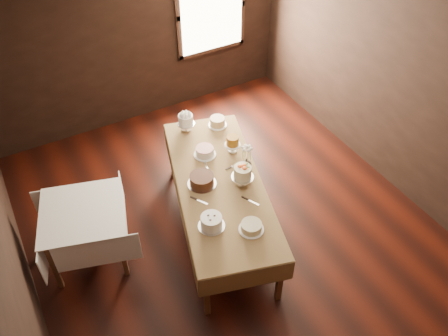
# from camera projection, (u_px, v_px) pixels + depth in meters

# --- Properties ---
(floor) EXTENTS (5.00, 6.00, 0.01)m
(floor) POSITION_uv_depth(u_px,v_px,m) (231.00, 229.00, 6.16)
(floor) COLOR black
(floor) RESTS_ON ground
(ceiling) EXTENTS (5.00, 6.00, 0.01)m
(ceiling) POSITION_uv_depth(u_px,v_px,m) (234.00, 35.00, 4.26)
(ceiling) COLOR beige
(ceiling) RESTS_ON wall_back
(wall_back) EXTENTS (5.00, 0.02, 2.80)m
(wall_back) POSITION_uv_depth(u_px,v_px,m) (136.00, 40.00, 7.13)
(wall_back) COLOR black
(wall_back) RESTS_ON ground
(wall_left) EXTENTS (0.02, 6.00, 2.80)m
(wall_left) POSITION_uv_depth(u_px,v_px,m) (2.00, 234.00, 4.32)
(wall_left) COLOR black
(wall_left) RESTS_ON ground
(wall_right) EXTENTS (0.02, 6.00, 2.80)m
(wall_right) POSITION_uv_depth(u_px,v_px,m) (395.00, 90.00, 6.10)
(wall_right) COLOR black
(wall_right) RESTS_ON ground
(window) EXTENTS (1.10, 0.05, 1.30)m
(window) POSITION_uv_depth(u_px,v_px,m) (212.00, 11.00, 7.42)
(window) COLOR #FFEABF
(window) RESTS_ON wall_back
(display_table) EXTENTS (1.72, 2.82, 0.82)m
(display_table) POSITION_uv_depth(u_px,v_px,m) (220.00, 186.00, 5.69)
(display_table) COLOR #492B1B
(display_table) RESTS_ON ground
(side_table) EXTENTS (1.19, 1.19, 0.81)m
(side_table) POSITION_uv_depth(u_px,v_px,m) (83.00, 217.00, 5.37)
(side_table) COLOR #492B1B
(side_table) RESTS_ON ground
(cake_meringue) EXTENTS (0.29, 0.29, 0.26)m
(cake_meringue) POSITION_uv_depth(u_px,v_px,m) (186.00, 123.00, 6.34)
(cake_meringue) COLOR silver
(cake_meringue) RESTS_ON display_table
(cake_speckled) EXTENTS (0.27, 0.27, 0.13)m
(cake_speckled) POSITION_uv_depth(u_px,v_px,m) (217.00, 122.00, 6.45)
(cake_speckled) COLOR white
(cake_speckled) RESTS_ON display_table
(cake_lattice) EXTENTS (0.33, 0.33, 0.11)m
(cake_lattice) POSITION_uv_depth(u_px,v_px,m) (205.00, 152.00, 5.99)
(cake_lattice) COLOR white
(cake_lattice) RESTS_ON display_table
(cake_caramel) EXTENTS (0.22, 0.22, 0.25)m
(cake_caramel) POSITION_uv_depth(u_px,v_px,m) (233.00, 145.00, 6.01)
(cake_caramel) COLOR white
(cake_caramel) RESTS_ON display_table
(cake_chocolate) EXTENTS (0.42, 0.42, 0.14)m
(cake_chocolate) POSITION_uv_depth(u_px,v_px,m) (202.00, 180.00, 5.58)
(cake_chocolate) COLOR silver
(cake_chocolate) RESTS_ON display_table
(cake_flowers) EXTENTS (0.30, 0.30, 0.28)m
(cake_flowers) POSITION_uv_depth(u_px,v_px,m) (242.00, 176.00, 5.55)
(cake_flowers) COLOR silver
(cake_flowers) RESTS_ON display_table
(cake_swirl) EXTENTS (0.31, 0.31, 0.15)m
(cake_swirl) POSITION_uv_depth(u_px,v_px,m) (211.00, 222.00, 5.09)
(cake_swirl) COLOR silver
(cake_swirl) RESTS_ON display_table
(cake_cream) EXTENTS (0.29, 0.29, 0.10)m
(cake_cream) POSITION_uv_depth(u_px,v_px,m) (251.00, 227.00, 5.07)
(cake_cream) COLOR white
(cake_cream) RESTS_ON display_table
(cake_server_b) EXTENTS (0.13, 0.23, 0.01)m
(cake_server_b) POSITION_uv_depth(u_px,v_px,m) (254.00, 202.00, 5.40)
(cake_server_b) COLOR silver
(cake_server_b) RESTS_ON display_table
(cake_server_c) EXTENTS (0.08, 0.24, 0.01)m
(cake_server_c) POSITION_uv_depth(u_px,v_px,m) (206.00, 165.00, 5.87)
(cake_server_c) COLOR silver
(cake_server_c) RESTS_ON display_table
(cake_server_d) EXTENTS (0.24, 0.05, 0.01)m
(cake_server_d) POSITION_uv_depth(u_px,v_px,m) (236.00, 165.00, 5.88)
(cake_server_d) COLOR silver
(cake_server_d) RESTS_ON display_table
(cake_server_e) EXTENTS (0.15, 0.22, 0.01)m
(cake_server_e) POSITION_uv_depth(u_px,v_px,m) (202.00, 202.00, 5.41)
(cake_server_e) COLOR silver
(cake_server_e) RESTS_ON display_table
(flower_vase) EXTENTS (0.17, 0.17, 0.14)m
(flower_vase) POSITION_uv_depth(u_px,v_px,m) (246.00, 163.00, 5.80)
(flower_vase) COLOR #2D2823
(flower_vase) RESTS_ON display_table
(flower_bouquet) EXTENTS (0.14, 0.14, 0.20)m
(flower_bouquet) POSITION_uv_depth(u_px,v_px,m) (247.00, 152.00, 5.67)
(flower_bouquet) COLOR white
(flower_bouquet) RESTS_ON flower_vase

